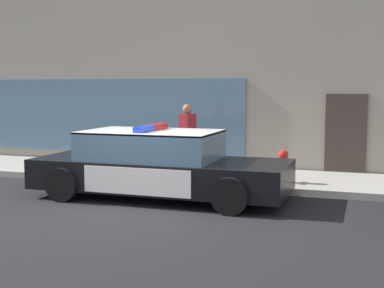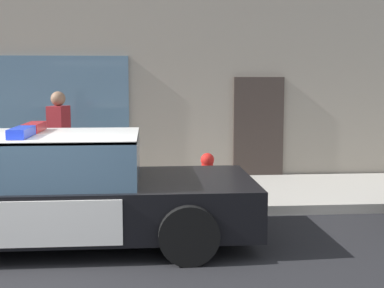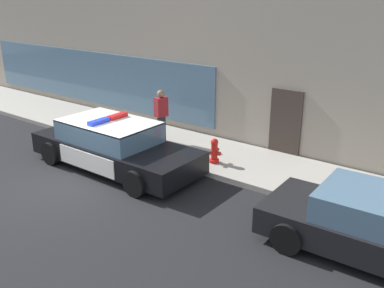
% 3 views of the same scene
% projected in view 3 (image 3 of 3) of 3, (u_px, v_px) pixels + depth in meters
% --- Properties ---
extents(ground, '(48.00, 48.00, 0.00)m').
position_uv_depth(ground, '(74.00, 183.00, 11.43)').
color(ground, black).
extents(sidewalk, '(48.00, 2.62, 0.15)m').
position_uv_depth(sidewalk, '(166.00, 142.00, 14.24)').
color(sidewalk, '#A39E93').
rests_on(sidewalk, ground).
extents(police_cruiser, '(5.20, 2.16, 1.49)m').
position_uv_depth(police_cruiser, '(114.00, 145.00, 12.20)').
color(police_cruiser, black).
rests_on(police_cruiser, ground).
extents(fire_hydrant, '(0.34, 0.39, 0.73)m').
position_uv_depth(fire_hydrant, '(214.00, 151.00, 12.28)').
color(fire_hydrant, red).
rests_on(fire_hydrant, sidewalk).
extents(car_down_street, '(4.48, 2.13, 1.29)m').
position_uv_depth(car_down_street, '(380.00, 227.00, 8.08)').
color(car_down_street, black).
rests_on(car_down_street, ground).
extents(pedestrian_on_sidewalk, '(0.35, 0.45, 1.71)m').
position_uv_depth(pedestrian_on_sidewalk, '(161.00, 116.00, 13.85)').
color(pedestrian_on_sidewalk, '#23232D').
rests_on(pedestrian_on_sidewalk, sidewalk).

